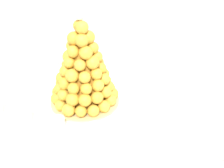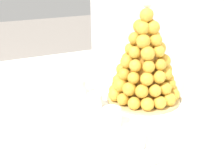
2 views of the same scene
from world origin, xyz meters
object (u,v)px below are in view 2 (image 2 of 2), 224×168
(croquembouche, at_px, (145,61))
(dessert_cup_centre, at_px, (95,101))
(dessert_cup_right, at_px, (133,138))
(serving_tray, at_px, (123,102))
(dessert_cup_left, at_px, (69,76))
(dessert_cup_mid_left, at_px, (79,87))
(wine_glass, at_px, (150,55))
(dessert_cup_mid_right, at_px, (111,118))

(croquembouche, xyz_separation_m, dessert_cup_centre, (-0.01, -0.18, -0.12))
(croquembouche, bearing_deg, dessert_cup_right, -36.11)
(croquembouche, xyz_separation_m, dessert_cup_right, (0.24, -0.17, -0.12))
(serving_tray, distance_m, dessert_cup_right, 0.27)
(croquembouche, relative_size, dessert_cup_right, 5.76)
(dessert_cup_left, distance_m, dessert_cup_right, 0.50)
(dessert_cup_left, relative_size, dessert_cup_mid_left, 1.06)
(dessert_cup_mid_left, relative_size, wine_glass, 0.38)
(croquembouche, bearing_deg, dessert_cup_mid_right, -56.78)
(serving_tray, distance_m, dessert_cup_mid_left, 0.17)
(croquembouche, bearing_deg, wine_glass, 142.32)
(dessert_cup_centre, distance_m, wine_glass, 0.34)
(dessert_cup_mid_left, xyz_separation_m, dessert_cup_centre, (0.13, 0.01, -0.00))
(serving_tray, xyz_separation_m, dessert_cup_right, (0.25, -0.10, 0.03))
(serving_tray, bearing_deg, dessert_cup_mid_left, -137.31)
(serving_tray, distance_m, croquembouche, 0.16)
(dessert_cup_mid_right, relative_size, wine_glass, 0.38)
(dessert_cup_mid_left, bearing_deg, dessert_cup_right, 2.90)
(serving_tray, relative_size, dessert_cup_mid_left, 11.88)
(serving_tray, xyz_separation_m, croquembouche, (0.01, 0.08, 0.14))
(serving_tray, relative_size, dessert_cup_left, 11.18)
(croquembouche, xyz_separation_m, wine_glass, (-0.16, 0.12, -0.04))
(dessert_cup_right, relative_size, wine_glass, 0.42)
(dessert_cup_left, distance_m, dessert_cup_centre, 0.25)
(dessert_cup_centre, height_order, dessert_cup_mid_right, dessert_cup_mid_right)
(dessert_cup_left, bearing_deg, serving_tray, 24.53)
(serving_tray, xyz_separation_m, dessert_cup_centre, (-0.00, -0.10, 0.02))
(dessert_cup_mid_right, height_order, wine_glass, wine_glass)
(wine_glass, bearing_deg, dessert_cup_right, -36.75)
(croquembouche, xyz_separation_m, dessert_cup_mid_left, (-0.14, -0.19, -0.11))
(dessert_cup_mid_left, bearing_deg, dessert_cup_left, 179.19)
(dessert_cup_mid_right, bearing_deg, dessert_cup_right, 3.70)
(dessert_cup_centre, xyz_separation_m, dessert_cup_right, (0.25, 0.01, 0.00))
(serving_tray, bearing_deg, wine_glass, 126.53)
(dessert_cup_centre, relative_size, dessert_cup_right, 0.81)
(croquembouche, bearing_deg, dessert_cup_centre, -94.20)
(croquembouche, height_order, dessert_cup_centre, croquembouche)
(dessert_cup_left, distance_m, wine_glass, 0.34)
(serving_tray, xyz_separation_m, dessert_cup_left, (-0.25, -0.12, 0.03))
(dessert_cup_left, relative_size, dessert_cup_right, 0.98)
(dessert_cup_centre, bearing_deg, wine_glass, 115.78)
(dessert_cup_right, height_order, wine_glass, wine_glass)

